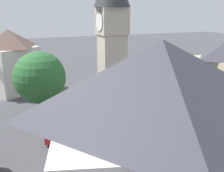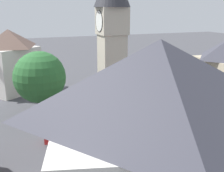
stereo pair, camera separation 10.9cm
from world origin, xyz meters
name	(u,v)px [view 2 (the right image)]	position (x,y,z in m)	size (l,w,h in m)	color
ground_plane	(112,116)	(0.00, 0.00, 0.00)	(200.00, 200.00, 0.00)	#424247
clock_tower	(112,28)	(0.00, 0.00, 10.73)	(4.15, 4.15, 18.44)	#A59C89
car_silver_kerb	(124,91)	(-6.67, 4.52, 0.76)	(4.14, 4.08, 1.53)	black
car_red_corner	(116,133)	(6.22, -1.97, 0.76)	(2.19, 4.31, 1.53)	red
car_white_side	(66,135)	(4.91, -6.84, 0.76)	(2.73, 4.43, 1.53)	red
pedestrian	(193,123)	(7.51, 6.41, 1.01)	(0.56, 0.23, 1.69)	#2D3351
tree	(40,77)	(-3.38, -8.04, 4.90)	(6.29, 6.29, 8.05)	brown
building_corner_back	(11,61)	(-15.33, -10.95, 5.03)	(9.66, 9.94, 9.87)	beige
building_hall_far	(155,160)	(19.63, -5.54, 5.94)	(10.45, 11.51, 11.64)	beige
road_sign	(158,98)	(1.00, 5.86, 1.90)	(0.60, 0.07, 2.80)	gray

